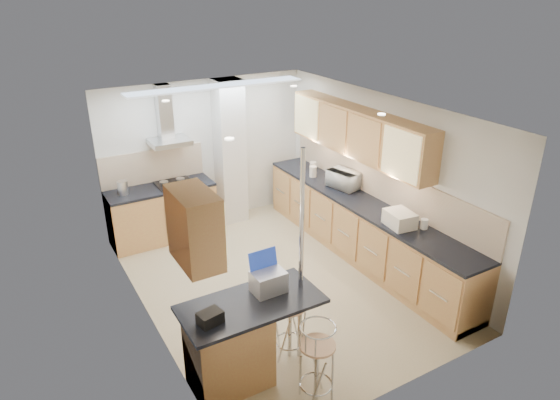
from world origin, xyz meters
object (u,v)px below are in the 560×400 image
bar_stool_end (290,323)px  microwave (344,179)px  bread_bin (400,219)px  laptop (268,282)px  bar_stool_near (317,364)px

bar_stool_end → microwave: bearing=-37.3°
microwave → bar_stool_end: 3.05m
microwave → bar_stool_end: size_ratio=0.56×
microwave → bread_bin: microwave is taller
laptop → bar_stool_end: bearing=-10.3°
bar_stool_near → bar_stool_end: (0.11, 0.70, -0.02)m
bar_stool_near → bar_stool_end: bar_stool_near is taller
laptop → bar_stool_end: laptop is taller
microwave → bar_stool_near: size_ratio=0.54×
laptop → bar_stool_end: (0.24, -0.04, -0.61)m
bar_stool_near → bar_stool_end: size_ratio=1.03×
microwave → bread_bin: size_ratio=1.27×
microwave → bar_stool_near: 3.62m
microwave → laptop: bearing=115.2°
bar_stool_end → bar_stool_near: bearing=-178.3°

